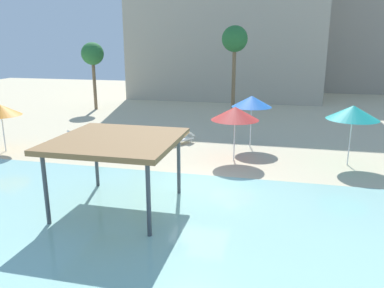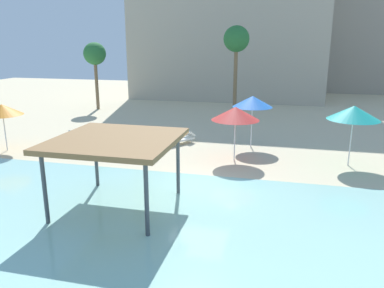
{
  "view_description": "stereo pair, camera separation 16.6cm",
  "coord_description": "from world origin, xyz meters",
  "px_view_note": "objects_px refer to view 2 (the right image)",
  "views": [
    {
      "loc": [
        3.1,
        -14.17,
        5.82
      ],
      "look_at": [
        -0.69,
        2.0,
        1.3
      ],
      "focal_mm": 35.54,
      "sensor_mm": 36.0,
      "label": 1
    },
    {
      "loc": [
        3.26,
        -14.13,
        5.82
      ],
      "look_at": [
        -0.69,
        2.0,
        1.3
      ],
      "focal_mm": 35.54,
      "sensor_mm": 36.0,
      "label": 2
    }
  ],
  "objects_px": {
    "lounge_chair_2": "(66,139)",
    "palm_tree_0": "(236,41)",
    "beach_umbrella_orange_0": "(2,110)",
    "beach_umbrella_teal_1": "(354,113)",
    "palm_tree_1": "(95,55)",
    "beach_umbrella_blue_2": "(253,102)",
    "beach_umbrella_red_3": "(235,114)",
    "shade_pavilion": "(116,142)",
    "lounge_chair_3": "(182,138)"
  },
  "relations": [
    {
      "from": "lounge_chair_2",
      "to": "palm_tree_0",
      "type": "distance_m",
      "value": 13.98
    },
    {
      "from": "beach_umbrella_orange_0",
      "to": "palm_tree_0",
      "type": "distance_m",
      "value": 16.33
    },
    {
      "from": "beach_umbrella_teal_1",
      "to": "palm_tree_1",
      "type": "height_order",
      "value": "palm_tree_1"
    },
    {
      "from": "beach_umbrella_blue_2",
      "to": "beach_umbrella_red_3",
      "type": "relative_size",
      "value": 1.07
    },
    {
      "from": "shade_pavilion",
      "to": "beach_umbrella_teal_1",
      "type": "height_order",
      "value": "beach_umbrella_teal_1"
    },
    {
      "from": "beach_umbrella_orange_0",
      "to": "beach_umbrella_blue_2",
      "type": "bearing_deg",
      "value": 16.93
    },
    {
      "from": "shade_pavilion",
      "to": "palm_tree_1",
      "type": "bearing_deg",
      "value": 119.14
    },
    {
      "from": "beach_umbrella_red_3",
      "to": "beach_umbrella_blue_2",
      "type": "bearing_deg",
      "value": 77.69
    },
    {
      "from": "beach_umbrella_red_3",
      "to": "palm_tree_0",
      "type": "bearing_deg",
      "value": 97.64
    },
    {
      "from": "beach_umbrella_orange_0",
      "to": "palm_tree_1",
      "type": "xyz_separation_m",
      "value": [
        -1.32,
        13.21,
        2.38
      ]
    },
    {
      "from": "lounge_chair_2",
      "to": "palm_tree_0",
      "type": "bearing_deg",
      "value": 170.45
    },
    {
      "from": "shade_pavilion",
      "to": "palm_tree_0",
      "type": "height_order",
      "value": "palm_tree_0"
    },
    {
      "from": "beach_umbrella_orange_0",
      "to": "palm_tree_1",
      "type": "relative_size",
      "value": 0.45
    },
    {
      "from": "lounge_chair_2",
      "to": "palm_tree_0",
      "type": "height_order",
      "value": "palm_tree_0"
    },
    {
      "from": "shade_pavilion",
      "to": "palm_tree_0",
      "type": "relative_size",
      "value": 0.6
    },
    {
      "from": "beach_umbrella_orange_0",
      "to": "palm_tree_1",
      "type": "bearing_deg",
      "value": 95.69
    },
    {
      "from": "shade_pavilion",
      "to": "beach_umbrella_red_3",
      "type": "distance_m",
      "value": 7.41
    },
    {
      "from": "lounge_chair_3",
      "to": "palm_tree_1",
      "type": "xyz_separation_m",
      "value": [
        -10.27,
        9.52,
        4.32
      ]
    },
    {
      "from": "beach_umbrella_red_3",
      "to": "palm_tree_0",
      "type": "height_order",
      "value": "palm_tree_0"
    },
    {
      "from": "beach_umbrella_teal_1",
      "to": "lounge_chair_2",
      "type": "bearing_deg",
      "value": 179.08
    },
    {
      "from": "palm_tree_0",
      "to": "beach_umbrella_orange_0",
      "type": "bearing_deg",
      "value": -133.36
    },
    {
      "from": "shade_pavilion",
      "to": "lounge_chair_2",
      "type": "bearing_deg",
      "value": 132.07
    },
    {
      "from": "beach_umbrella_orange_0",
      "to": "beach_umbrella_teal_1",
      "type": "relative_size",
      "value": 0.88
    },
    {
      "from": "shade_pavilion",
      "to": "lounge_chair_3",
      "type": "relative_size",
      "value": 2.17
    },
    {
      "from": "beach_umbrella_teal_1",
      "to": "beach_umbrella_red_3",
      "type": "relative_size",
      "value": 1.07
    },
    {
      "from": "shade_pavilion",
      "to": "palm_tree_0",
      "type": "distance_m",
      "value": 17.43
    },
    {
      "from": "beach_umbrella_red_3",
      "to": "lounge_chair_3",
      "type": "relative_size",
      "value": 1.41
    },
    {
      "from": "beach_umbrella_teal_1",
      "to": "beach_umbrella_blue_2",
      "type": "xyz_separation_m",
      "value": [
        -4.88,
        2.23,
        0.01
      ]
    },
    {
      "from": "beach_umbrella_red_3",
      "to": "palm_tree_1",
      "type": "height_order",
      "value": "palm_tree_1"
    },
    {
      "from": "beach_umbrella_orange_0",
      "to": "beach_umbrella_blue_2",
      "type": "relative_size",
      "value": 0.88
    },
    {
      "from": "beach_umbrella_red_3",
      "to": "lounge_chair_3",
      "type": "xyz_separation_m",
      "value": [
        -3.38,
        2.45,
        -2.05
      ]
    },
    {
      "from": "beach_umbrella_teal_1",
      "to": "beach_umbrella_red_3",
      "type": "bearing_deg",
      "value": -175.1
    },
    {
      "from": "beach_umbrella_blue_2",
      "to": "beach_umbrella_teal_1",
      "type": "bearing_deg",
      "value": -24.53
    },
    {
      "from": "palm_tree_0",
      "to": "palm_tree_1",
      "type": "xyz_separation_m",
      "value": [
        -12.27,
        1.61,
        -1.13
      ]
    },
    {
      "from": "beach_umbrella_teal_1",
      "to": "beach_umbrella_blue_2",
      "type": "bearing_deg",
      "value": 155.47
    },
    {
      "from": "beach_umbrella_red_3",
      "to": "lounge_chair_2",
      "type": "xyz_separation_m",
      "value": [
        -9.92,
        0.72,
        -2.05
      ]
    },
    {
      "from": "beach_umbrella_red_3",
      "to": "lounge_chair_3",
      "type": "distance_m",
      "value": 4.66
    },
    {
      "from": "lounge_chair_3",
      "to": "palm_tree_1",
      "type": "height_order",
      "value": "palm_tree_1"
    },
    {
      "from": "beach_umbrella_red_3",
      "to": "lounge_chair_2",
      "type": "height_order",
      "value": "beach_umbrella_red_3"
    },
    {
      "from": "beach_umbrella_teal_1",
      "to": "lounge_chair_2",
      "type": "height_order",
      "value": "beach_umbrella_teal_1"
    },
    {
      "from": "lounge_chair_3",
      "to": "palm_tree_0",
      "type": "bearing_deg",
      "value": -161.17
    },
    {
      "from": "beach_umbrella_red_3",
      "to": "lounge_chair_3",
      "type": "bearing_deg",
      "value": 144.05
    },
    {
      "from": "shade_pavilion",
      "to": "lounge_chair_3",
      "type": "bearing_deg",
      "value": 90.7
    },
    {
      "from": "beach_umbrella_orange_0",
      "to": "lounge_chair_3",
      "type": "relative_size",
      "value": 1.34
    },
    {
      "from": "palm_tree_1",
      "to": "beach_umbrella_teal_1",
      "type": "bearing_deg",
      "value": -31.02
    },
    {
      "from": "palm_tree_0",
      "to": "palm_tree_1",
      "type": "relative_size",
      "value": 1.21
    },
    {
      "from": "beach_umbrella_teal_1",
      "to": "beach_umbrella_red_3",
      "type": "distance_m",
      "value": 5.5
    },
    {
      "from": "lounge_chair_3",
      "to": "beach_umbrella_orange_0",
      "type": "bearing_deg",
      "value": -34.6
    },
    {
      "from": "shade_pavilion",
      "to": "beach_umbrella_orange_0",
      "type": "relative_size",
      "value": 1.63
    },
    {
      "from": "shade_pavilion",
      "to": "beach_umbrella_teal_1",
      "type": "bearing_deg",
      "value": 39.14
    }
  ]
}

